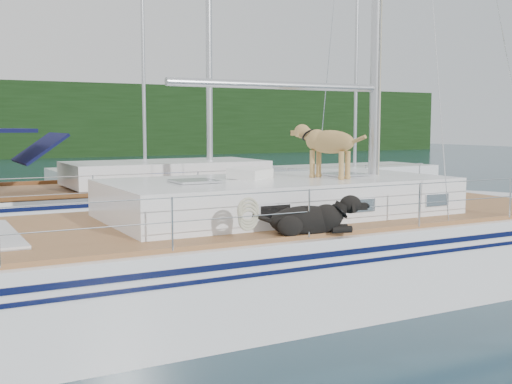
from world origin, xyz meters
TOP-DOWN VIEW (x-y plane):
  - ground at (0.00, 0.00)m, footprint 120.00×120.00m
  - main_sailboat at (0.10, -0.01)m, footprint 12.00×3.90m
  - neighbor_sailboat at (0.34, 6.67)m, footprint 11.00×3.50m
  - bg_boat_center at (4.00, 16.00)m, footprint 7.20×3.00m
  - bg_boat_east at (12.00, 13.00)m, footprint 6.40×3.00m

SIDE VIEW (x-z plane):
  - ground at x=0.00m, z-range 0.00..0.00m
  - bg_boat_center at x=4.00m, z-range -5.37..6.28m
  - bg_boat_east at x=12.00m, z-range -5.37..6.28m
  - neighbor_sailboat at x=0.34m, z-range -6.02..7.28m
  - main_sailboat at x=0.10m, z-range -6.33..7.68m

